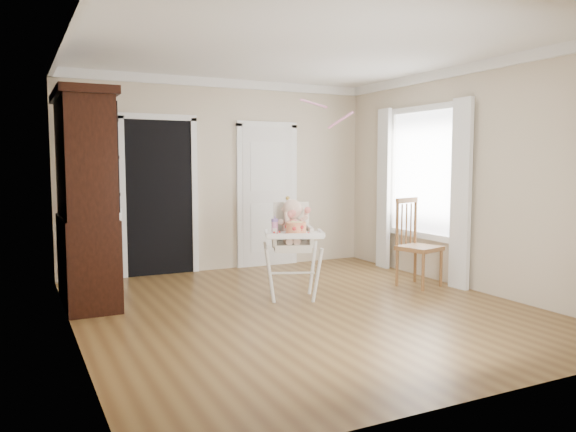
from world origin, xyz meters
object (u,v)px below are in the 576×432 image
high_chair (292,239)px  sippy_cup (275,225)px  dining_chair (417,245)px  cake (296,228)px  china_cabinet (86,199)px

high_chair → sippy_cup: high_chair is taller
high_chair → sippy_cup: 0.27m
high_chair → dining_chair: dining_chair is taller
cake → dining_chair: 1.81m
high_chair → china_cabinet: 2.28m
sippy_cup → cake: bearing=-64.2°
cake → sippy_cup: bearing=115.8°
cake → high_chair: bearing=71.7°
china_cabinet → dining_chair: 3.92m
cake → dining_chair: (1.77, 0.16, -0.32)m
high_chair → china_cabinet: china_cabinet is taller
high_chair → sippy_cup: bearing=-157.6°
high_chair → sippy_cup: size_ratio=5.98×
sippy_cup → dining_chair: dining_chair is taller
high_chair → china_cabinet: (-2.09, 0.78, 0.46)m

